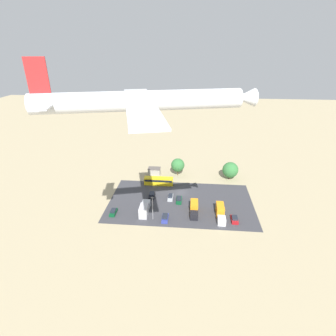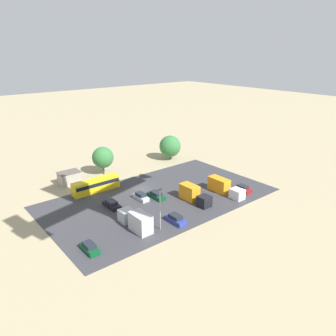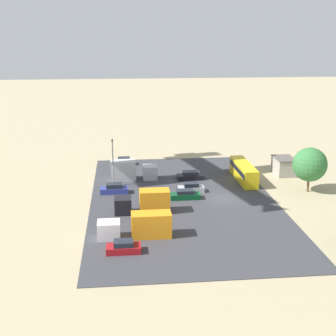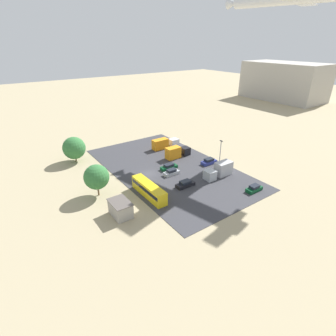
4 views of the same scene
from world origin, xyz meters
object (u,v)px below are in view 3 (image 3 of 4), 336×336
(parked_car_5, at_px, (191,188))
(parked_truck_1, at_px, (131,171))
(shed_building, at_px, (284,166))
(bus, at_px, (244,171))
(parked_truck_0, at_px, (146,202))
(parked_car_3, at_px, (190,176))
(parked_car_4, at_px, (114,189))
(parked_car_1, at_px, (185,195))
(parked_car_2, at_px, (124,247))
(parked_truck_2, at_px, (139,226))
(parked_car_0, at_px, (124,161))

(parked_car_5, distance_m, parked_truck_1, 12.39)
(shed_building, distance_m, bus, 8.84)
(shed_building, xyz_separation_m, parked_car_5, (-8.33, 18.57, -0.86))
(bus, height_order, parked_truck_0, parked_truck_0)
(bus, height_order, parked_car_3, bus)
(bus, xyz_separation_m, parked_car_4, (-4.79, 22.78, -0.97))
(shed_building, bearing_deg, parked_car_5, 114.16)
(parked_car_4, bearing_deg, shed_building, 103.80)
(shed_building, xyz_separation_m, parked_car_4, (-7.65, 31.14, -0.84))
(parked_car_1, xyz_separation_m, parked_car_5, (3.15, -1.43, 0.04))
(parked_car_2, bearing_deg, parked_car_3, 156.34)
(parked_car_2, bearing_deg, parked_truck_2, 153.72)
(shed_building, relative_size, parked_truck_2, 0.54)
(bus, distance_m, parked_truck_1, 20.00)
(bus, distance_m, parked_car_0, 24.37)
(parked_car_1, relative_size, parked_car_3, 1.01)
(shed_building, height_order, parked_car_4, shed_building)
(shed_building, relative_size, parked_car_2, 1.23)
(parked_car_3, bearing_deg, parked_truck_2, 156.82)
(parked_car_0, distance_m, parked_truck_0, 26.27)
(parked_car_4, height_order, parked_truck_0, parked_truck_0)
(shed_building, height_order, parked_car_3, shed_building)
(parked_truck_1, xyz_separation_m, parked_truck_2, (-24.41, -0.47, -0.15))
(parked_car_2, xyz_separation_m, parked_car_3, (27.74, -12.15, -0.00))
(parked_car_2, relative_size, parked_car_5, 0.99)
(parked_car_0, xyz_separation_m, parked_truck_1, (-10.05, -1.16, 0.99))
(parked_car_0, xyz_separation_m, parked_truck_2, (-34.46, -1.63, 0.84))
(parked_car_2, xyz_separation_m, parked_car_4, (21.61, 1.29, 0.06))
(shed_building, height_order, parked_truck_0, parked_truck_0)
(shed_building, distance_m, parked_car_1, 23.07)
(shed_building, xyz_separation_m, parked_car_2, (-29.26, 29.85, -0.89))
(parked_car_0, relative_size, parked_car_4, 0.93)
(parked_car_2, relative_size, parked_car_4, 0.92)
(parked_car_2, distance_m, parked_car_4, 21.65)
(parked_car_4, relative_size, parked_truck_2, 0.48)
(parked_car_3, distance_m, parked_car_4, 14.78)
(shed_building, bearing_deg, parked_car_1, 119.85)
(parked_car_3, bearing_deg, parked_car_4, 114.51)
(parked_truck_1, height_order, parked_truck_2, parked_truck_1)
(bus, distance_m, parked_car_1, 14.51)
(shed_building, relative_size, bus, 0.46)
(parked_car_4, bearing_deg, parked_car_1, 71.04)
(parked_car_4, xyz_separation_m, parked_truck_2, (-17.41, -3.37, 0.79))
(parked_car_0, height_order, parked_car_4, parked_car_4)
(parked_truck_0, relative_size, parked_truck_1, 0.97)
(bus, bearing_deg, parked_car_2, 50.86)
(parked_truck_0, bearing_deg, parked_car_0, 6.34)
(parked_car_3, xyz_separation_m, parked_truck_1, (0.86, 10.55, 1.00))
(parked_car_4, height_order, parked_truck_1, parked_truck_1)
(parked_truck_1, bearing_deg, parked_car_5, 51.56)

